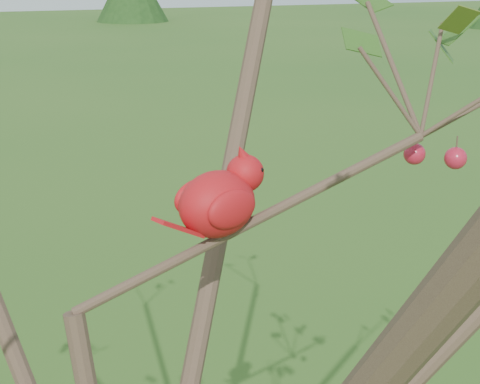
% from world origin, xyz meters
% --- Properties ---
extents(crabapple_tree, '(2.35, 2.05, 2.95)m').
position_xyz_m(crabapple_tree, '(0.03, -0.02, 2.12)').
color(crabapple_tree, '#3E2B21').
rests_on(crabapple_tree, ground).
extents(cardinal, '(0.22, 0.15, 0.16)m').
position_xyz_m(cardinal, '(0.20, 0.08, 2.12)').
color(cardinal, '#B70F1E').
rests_on(cardinal, ground).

